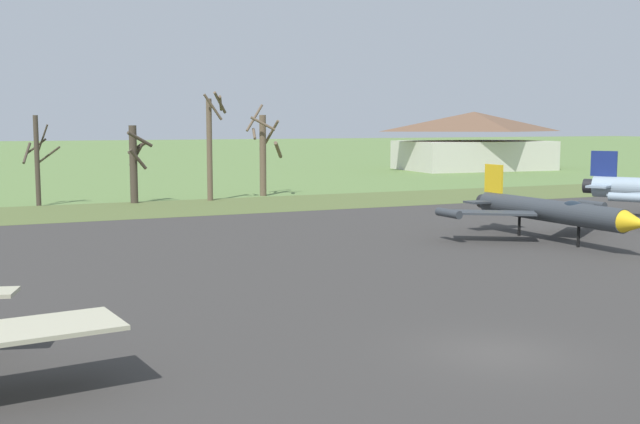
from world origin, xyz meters
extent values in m
plane|color=#607F42|center=(0.00, 0.00, 0.00)|extent=(600.00, 600.00, 0.00)
cube|color=#383533|center=(0.00, 13.40, 0.03)|extent=(97.32, 44.68, 0.05)
cube|color=#566534|center=(0.00, 41.75, 0.03)|extent=(157.32, 12.00, 0.06)
cube|color=#B7B293|center=(-12.63, 1.66, 1.69)|extent=(4.88, 2.84, 0.12)
cylinder|color=black|center=(26.86, 25.35, 2.12)|extent=(1.31, 1.24, 1.04)
cylinder|color=#8EA3B2|center=(23.62, 18.50, 2.01)|extent=(1.72, 2.30, 0.55)
cube|color=navy|center=(27.35, 24.56, 3.76)|extent=(1.10, 1.62, 1.80)
cube|color=#8EA3B2|center=(26.30, 23.84, 2.23)|extent=(2.39, 2.21, 0.14)
cube|color=#8EA3B2|center=(28.46, 25.18, 2.23)|extent=(2.39, 2.21, 0.14)
cylinder|color=#33383D|center=(15.57, 16.39, 1.77)|extent=(1.64, 10.77, 1.24)
cone|color=yellow|center=(15.80, 10.26, 1.77)|extent=(1.20, 1.59, 1.14)
cylinder|color=black|center=(15.36, 22.00, 1.77)|extent=(0.89, 0.71, 0.87)
ellipsoid|color=#19232D|center=(15.64, 14.51, 2.12)|extent=(0.82, 1.54, 0.77)
cube|color=#33383D|center=(12.57, 17.46, 1.68)|extent=(4.88, 3.98, 0.12)
cube|color=#33383D|center=(18.48, 17.68, 1.68)|extent=(4.78, 4.19, 0.12)
cylinder|color=#33383D|center=(10.20, 18.18, 1.68)|extent=(0.54, 2.00, 0.46)
cylinder|color=#33383D|center=(20.79, 18.57, 1.68)|extent=(0.54, 2.00, 0.46)
cube|color=yellow|center=(15.39, 21.20, 3.26)|extent=(0.21, 1.59, 1.72)
cube|color=#33383D|center=(14.34, 21.14, 1.87)|extent=(1.66, 1.22, 0.12)
cube|color=#33383D|center=(16.45, 21.22, 1.87)|extent=(1.66, 1.22, 0.12)
cylinder|color=black|center=(15.66, 14.03, 0.58)|extent=(0.17, 0.17, 1.16)
cylinder|color=black|center=(15.48, 18.75, 0.58)|extent=(0.17, 0.17, 1.16)
cylinder|color=#42382D|center=(-9.10, 47.95, 3.63)|extent=(0.39, 0.39, 7.26)
cylinder|color=#42382D|center=(-9.09, 48.73, 4.76)|extent=(1.67, 0.18, 1.35)
cylinder|color=#42382D|center=(-8.21, 48.80, 4.00)|extent=(1.88, 1.96, 1.58)
cylinder|color=#42382D|center=(-9.83, 48.25, 4.26)|extent=(0.85, 1.67, 1.67)
cylinder|color=#42382D|center=(-8.57, 48.30, 5.44)|extent=(0.88, 1.23, 2.21)
cylinder|color=#42382D|center=(-1.71, 46.83, 3.23)|extent=(0.63, 0.63, 6.45)
cylinder|color=#42382D|center=(-1.44, 46.17, 3.71)|extent=(1.60, 0.86, 1.75)
cylinder|color=#42382D|center=(-1.33, 45.81, 5.34)|extent=(2.24, 1.08, 1.35)
cylinder|color=#42382D|center=(-1.23, 47.47, 4.62)|extent=(1.60, 1.31, 1.19)
cylinder|color=#42382D|center=(-1.37, 47.28, 4.03)|extent=(1.23, 1.02, 1.96)
cylinder|color=brown|center=(4.64, 46.44, 4.35)|extent=(0.47, 0.47, 8.70)
cylinder|color=brown|center=(4.77, 45.67, 7.97)|extent=(1.74, 0.51, 2.21)
cylinder|color=brown|center=(5.57, 46.12, 8.31)|extent=(0.90, 2.04, 1.26)
cylinder|color=brown|center=(5.41, 45.77, 8.35)|extent=(1.62, 1.82, 1.81)
cylinder|color=brown|center=(10.42, 49.21, 3.69)|extent=(0.60, 0.60, 7.37)
cylinder|color=brown|center=(11.65, 48.51, 4.22)|extent=(1.76, 2.73, 1.65)
cylinder|color=brown|center=(10.09, 48.19, 6.60)|extent=(2.22, 0.92, 1.33)
cylinder|color=brown|center=(9.67, 49.40, 5.67)|extent=(0.65, 1.69, 1.07)
cylinder|color=brown|center=(11.39, 49.47, 5.83)|extent=(0.80, 2.18, 2.20)
cylinder|color=brown|center=(9.96, 50.11, 7.12)|extent=(2.06, 1.21, 2.52)
cube|color=beige|center=(52.14, 75.97, 2.05)|extent=(21.08, 14.28, 4.11)
pyramid|color=brown|center=(52.14, 75.97, 6.90)|extent=(22.13, 14.99, 2.79)
camera|label=1|loc=(-13.36, -17.73, 6.59)|focal=43.53mm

